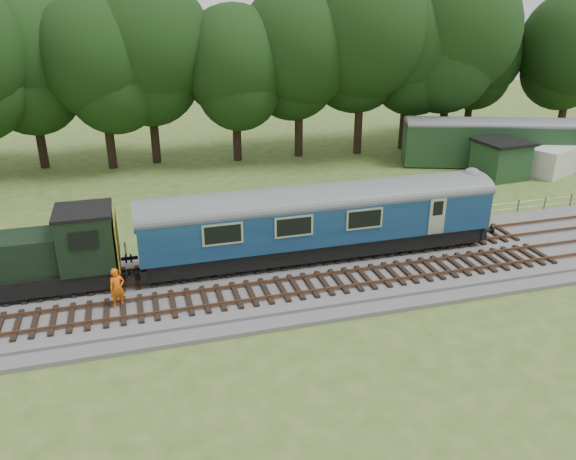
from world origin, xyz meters
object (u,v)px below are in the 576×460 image
object	(u,v)px
worker	(117,288)
caravan	(554,161)
dmu_railcar	(320,215)
parked_coach	(498,140)
shunter_loco	(24,259)

from	to	relation	value
worker	caravan	size ratio (longest dim) A/B	0.42
dmu_railcar	parked_coach	distance (m)	23.69
shunter_loco	parked_coach	bearing A→B (deg)	21.37
dmu_railcar	worker	size ratio (longest dim) A/B	9.90
dmu_railcar	parked_coach	xyz separation A→B (m)	(19.69, 13.15, -0.46)
dmu_railcar	parked_coach	bearing A→B (deg)	33.74
dmu_railcar	parked_coach	size ratio (longest dim) A/B	1.20
worker	parked_coach	distance (m)	33.61
caravan	worker	bearing A→B (deg)	176.00
dmu_railcar	caravan	size ratio (longest dim) A/B	4.19
worker	parked_coach	bearing A→B (deg)	8.63
shunter_loco	worker	size ratio (longest dim) A/B	4.89
parked_coach	caravan	distance (m)	4.46
shunter_loco	dmu_railcar	bearing A→B (deg)	-0.00
shunter_loco	worker	xyz separation A→B (m)	(3.90, -2.53, -0.71)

